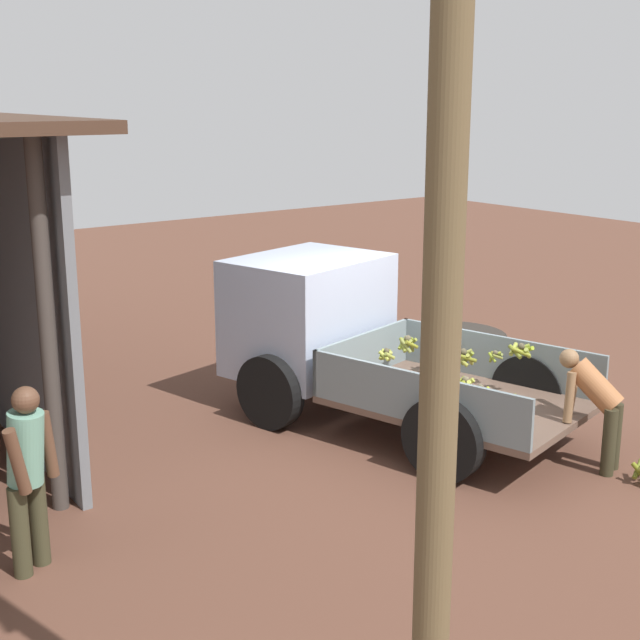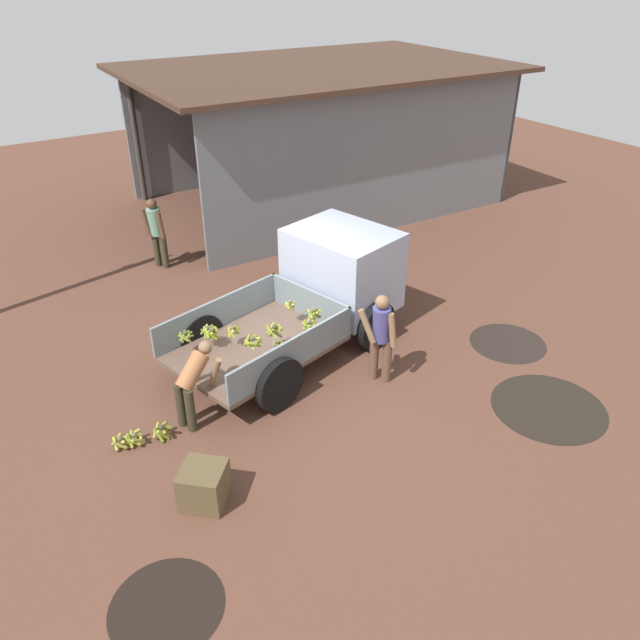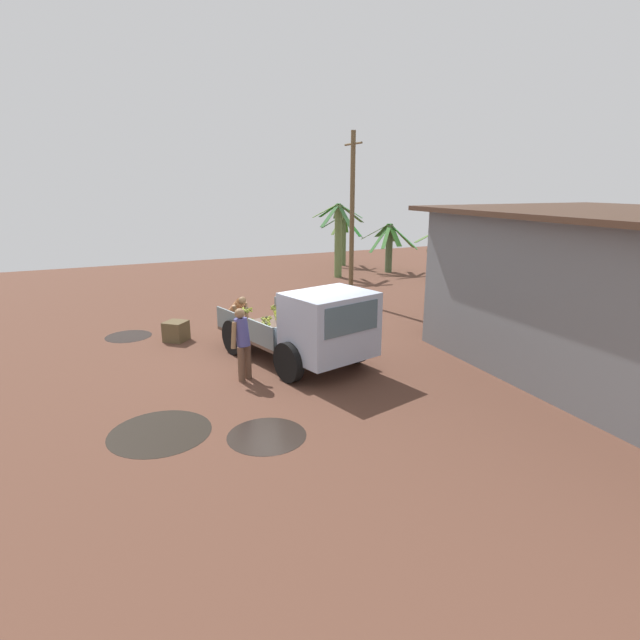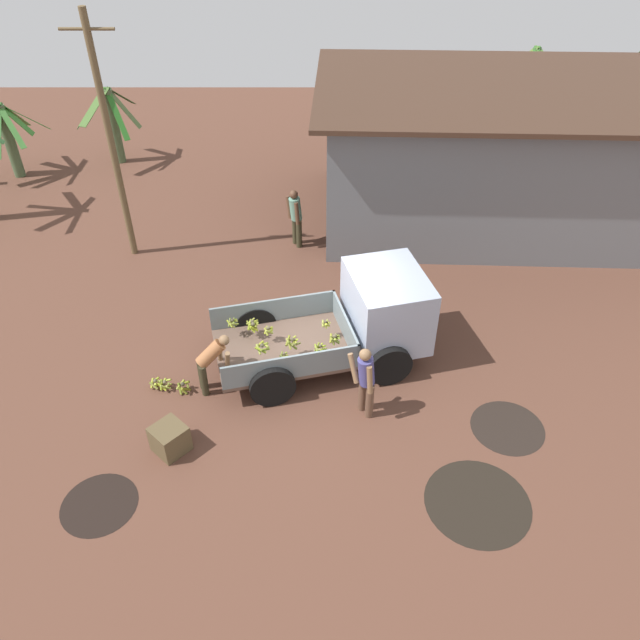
# 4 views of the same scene
# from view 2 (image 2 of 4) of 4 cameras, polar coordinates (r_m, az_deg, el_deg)

# --- Properties ---
(ground) EXTENTS (36.00, 36.00, 0.00)m
(ground) POSITION_cam_2_polar(r_m,az_deg,el_deg) (11.41, -2.50, -2.84)
(ground) COLOR brown
(mud_patch_0) EXTENTS (1.81, 1.81, 0.01)m
(mud_patch_0) POSITION_cam_2_polar(r_m,az_deg,el_deg) (10.71, 20.17, -7.52)
(mud_patch_0) COLOR black
(mud_patch_0) RESTS_ON ground
(mud_patch_1) EXTENTS (1.30, 1.30, 0.01)m
(mud_patch_1) POSITION_cam_2_polar(r_m,az_deg,el_deg) (7.82, -13.82, -24.10)
(mud_patch_1) COLOR black
(mud_patch_1) RESTS_ON ground
(mud_patch_2) EXTENTS (1.40, 1.40, 0.01)m
(mud_patch_2) POSITION_cam_2_polar(r_m,az_deg,el_deg) (12.14, 16.79, -2.03)
(mud_patch_2) COLOR black
(mud_patch_2) RESTS_ON ground
(cargo_truck) EXTENTS (4.68, 2.96, 1.94)m
(cargo_truck) POSITION_cam_2_polar(r_m,az_deg,el_deg) (11.45, 0.60, 3.30)
(cargo_truck) COLOR brown
(cargo_truck) RESTS_ON ground
(warehouse_shed) EXTENTS (10.18, 6.94, 3.72)m
(warehouse_shed) POSITION_cam_2_polar(r_m,az_deg,el_deg) (18.21, 1.25, 19.14)
(warehouse_shed) COLOR slate
(warehouse_shed) RESTS_ON ground
(banana_palm_1) EXTENTS (2.23, 2.34, 3.15)m
(banana_palm_1) POSITION_cam_2_polar(r_m,az_deg,el_deg) (24.46, -2.76, 19.78)
(banana_palm_1) COLOR #47653C
(banana_palm_1) RESTS_ON ground
(banana_palm_3) EXTENTS (2.34, 2.67, 3.31)m
(banana_palm_3) POSITION_cam_2_polar(r_m,az_deg,el_deg) (25.16, 5.18, 20.27)
(banana_palm_3) COLOR #596343
(banana_palm_3) RESTS_ON ground
(person_foreground_visitor) EXTENTS (0.60, 0.56, 1.65)m
(person_foreground_visitor) POSITION_cam_2_polar(r_m,az_deg,el_deg) (10.20, 5.61, -1.31)
(person_foreground_visitor) COLOR brown
(person_foreground_visitor) RESTS_ON ground
(person_worker_loading) EXTENTS (0.76, 0.60, 1.29)m
(person_worker_loading) POSITION_cam_2_polar(r_m,az_deg,el_deg) (9.56, -11.55, -5.46)
(person_worker_loading) COLOR #35311F
(person_worker_loading) RESTS_ON ground
(person_bystander_near_shed) EXTENTS (0.51, 0.56, 1.65)m
(person_bystander_near_shed) POSITION_cam_2_polar(r_m,az_deg,el_deg) (14.59, -14.73, 7.98)
(person_bystander_near_shed) COLOR #393622
(person_bystander_near_shed) RESTS_ON ground
(banana_bunch_on_ground_0) EXTENTS (0.28, 0.29, 0.23)m
(banana_bunch_on_ground_0) POSITION_cam_2_polar(r_m,az_deg,el_deg) (9.71, -16.59, -10.29)
(banana_bunch_on_ground_0) COLOR brown
(banana_bunch_on_ground_0) RESTS_ON ground
(banana_bunch_on_ground_1) EXTENTS (0.28, 0.28, 0.22)m
(banana_bunch_on_ground_1) POSITION_cam_2_polar(r_m,az_deg,el_deg) (9.72, -17.82, -10.51)
(banana_bunch_on_ground_1) COLOR brown
(banana_bunch_on_ground_1) RESTS_ON ground
(banana_bunch_on_ground_2) EXTENTS (0.31, 0.31, 0.26)m
(banana_bunch_on_ground_2) POSITION_cam_2_polar(r_m,az_deg,el_deg) (9.71, -14.25, -9.78)
(banana_bunch_on_ground_2) COLOR #423B2B
(banana_bunch_on_ground_2) RESTS_ON ground
(wooden_crate_0) EXTENTS (0.80, 0.80, 0.56)m
(wooden_crate_0) POSITION_cam_2_polar(r_m,az_deg,el_deg) (8.56, -10.58, -14.63)
(wooden_crate_0) COLOR brown
(wooden_crate_0) RESTS_ON ground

